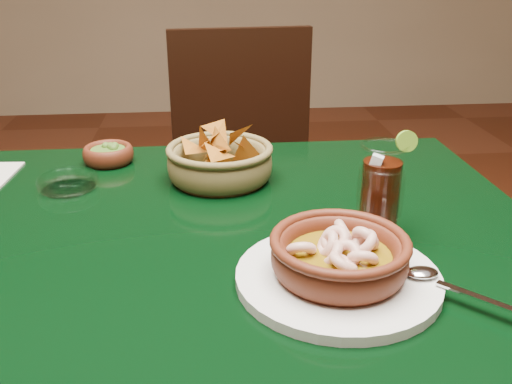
{
  "coord_description": "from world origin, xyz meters",
  "views": [
    {
      "loc": [
        0.06,
        -0.83,
        1.16
      ],
      "look_at": [
        0.14,
        -0.02,
        0.81
      ],
      "focal_mm": 40.0,
      "sensor_mm": 36.0,
      "label": 1
    }
  ],
  "objects": [
    {
      "name": "chip_basket",
      "position": [
        0.09,
        0.19,
        0.79
      ],
      "size": [
        0.23,
        0.23,
        0.14
      ],
      "color": "olive",
      "rests_on": "dining_table"
    },
    {
      "name": "dining_table",
      "position": [
        0.0,
        0.0,
        0.65
      ],
      "size": [
        1.2,
        0.8,
        0.75
      ],
      "color": "black",
      "rests_on": "ground"
    },
    {
      "name": "shrimp_plate",
      "position": [
        0.23,
        -0.19,
        0.78
      ],
      "size": [
        0.34,
        0.27,
        0.08
      ],
      "color": "silver",
      "rests_on": "dining_table"
    },
    {
      "name": "dining_chair",
      "position": [
        0.19,
        0.71,
        0.52
      ],
      "size": [
        0.48,
        0.48,
        0.95
      ],
      "color": "black",
      "rests_on": "ground"
    },
    {
      "name": "glass_ashtray",
      "position": [
        -0.19,
        0.17,
        0.76
      ],
      "size": [
        0.12,
        0.12,
        0.03
      ],
      "color": "white",
      "rests_on": "dining_table"
    },
    {
      "name": "guacamole_ramekin",
      "position": [
        -0.13,
        0.3,
        0.77
      ],
      "size": [
        0.12,
        0.12,
        0.04
      ],
      "color": "#491B0E",
      "rests_on": "dining_table"
    },
    {
      "name": "cola_drink",
      "position": [
        0.32,
        -0.06,
        0.82
      ],
      "size": [
        0.14,
        0.14,
        0.17
      ],
      "color": "white",
      "rests_on": "dining_table"
    }
  ]
}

